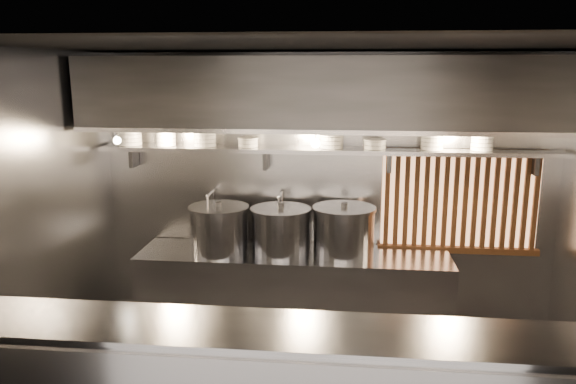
% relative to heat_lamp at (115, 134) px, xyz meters
% --- Properties ---
extents(ceiling, '(4.50, 4.50, 0.00)m').
position_rel_heat_lamp_xyz_m(ceiling, '(1.90, -0.85, 0.73)').
color(ceiling, black).
rests_on(ceiling, wall_back).
extents(wall_back, '(4.50, 0.00, 4.50)m').
position_rel_heat_lamp_xyz_m(wall_back, '(1.90, 0.65, -0.67)').
color(wall_back, gray).
rests_on(wall_back, floor).
extents(wall_left, '(0.00, 3.00, 3.00)m').
position_rel_heat_lamp_xyz_m(wall_left, '(-0.35, -0.85, -0.67)').
color(wall_left, gray).
rests_on(wall_left, floor).
extents(cooking_bench, '(3.00, 0.70, 0.90)m').
position_rel_heat_lamp_xyz_m(cooking_bench, '(1.60, 0.28, -1.62)').
color(cooking_bench, '#9E9EA3').
rests_on(cooking_bench, floor).
extents(bowl_shelf, '(4.40, 0.34, 0.04)m').
position_rel_heat_lamp_xyz_m(bowl_shelf, '(1.90, 0.47, -0.19)').
color(bowl_shelf, '#9E9EA3').
rests_on(bowl_shelf, wall_back).
extents(exhaust_hood, '(4.40, 0.81, 0.65)m').
position_rel_heat_lamp_xyz_m(exhaust_hood, '(1.90, 0.25, 0.36)').
color(exhaust_hood, '#2D2D30').
rests_on(exhaust_hood, ceiling).
extents(wood_screen, '(1.56, 0.09, 1.04)m').
position_rel_heat_lamp_xyz_m(wood_screen, '(3.20, 0.60, -0.69)').
color(wood_screen, '#E8A168').
rests_on(wood_screen, wall_back).
extents(faucet_left, '(0.04, 0.30, 0.50)m').
position_rel_heat_lamp_xyz_m(faucet_left, '(0.75, 0.52, -0.76)').
color(faucet_left, silver).
rests_on(faucet_left, wall_back).
extents(faucet_right, '(0.04, 0.30, 0.50)m').
position_rel_heat_lamp_xyz_m(faucet_right, '(1.45, 0.52, -0.76)').
color(faucet_right, silver).
rests_on(faucet_right, wall_back).
extents(heat_lamp, '(0.25, 0.35, 0.20)m').
position_rel_heat_lamp_xyz_m(heat_lamp, '(0.00, 0.00, 0.00)').
color(heat_lamp, '#9E9EA3').
rests_on(heat_lamp, exhaust_hood).
extents(pendant_bulb, '(0.09, 0.09, 0.19)m').
position_rel_heat_lamp_xyz_m(pendant_bulb, '(1.80, 0.35, -0.11)').
color(pendant_bulb, '#2D2D30').
rests_on(pendant_bulb, exhaust_hood).
extents(stock_pot_left, '(0.74, 0.74, 0.50)m').
position_rel_heat_lamp_xyz_m(stock_pot_left, '(0.88, 0.24, -0.94)').
color(stock_pot_left, '#9E9EA3').
rests_on(stock_pot_left, cooking_bench).
extents(stock_pot_mid, '(0.65, 0.65, 0.51)m').
position_rel_heat_lamp_xyz_m(stock_pot_mid, '(2.08, 0.31, -0.93)').
color(stock_pot_mid, '#9E9EA3').
rests_on(stock_pot_mid, cooking_bench).
extents(stock_pot_right, '(0.77, 0.77, 0.48)m').
position_rel_heat_lamp_xyz_m(stock_pot_right, '(1.48, 0.28, -0.94)').
color(stock_pot_right, '#9E9EA3').
rests_on(stock_pot_right, cooking_bench).
extents(bowl_stack_0, '(0.24, 0.24, 0.17)m').
position_rel_heat_lamp_xyz_m(bowl_stack_0, '(-0.05, 0.47, -0.08)').
color(bowl_stack_0, white).
rests_on(bowl_stack_0, bowl_shelf).
extents(bowl_stack_1, '(0.20, 0.20, 0.17)m').
position_rel_heat_lamp_xyz_m(bowl_stack_1, '(0.32, 0.47, -0.08)').
color(bowl_stack_1, white).
rests_on(bowl_stack_1, bowl_shelf).
extents(bowl_stack_2, '(0.24, 0.24, 0.17)m').
position_rel_heat_lamp_xyz_m(bowl_stack_2, '(0.71, 0.47, -0.08)').
color(bowl_stack_2, white).
rests_on(bowl_stack_2, bowl_shelf).
extents(bowl_stack_3, '(0.21, 0.21, 0.09)m').
position_rel_heat_lamp_xyz_m(bowl_stack_3, '(1.14, 0.47, -0.12)').
color(bowl_stack_3, white).
rests_on(bowl_stack_3, bowl_shelf).
extents(bowl_stack_4, '(0.23, 0.23, 0.13)m').
position_rel_heat_lamp_xyz_m(bowl_stack_4, '(1.94, 0.47, -0.10)').
color(bowl_stack_4, white).
rests_on(bowl_stack_4, bowl_shelf).
extents(bowl_stack_5, '(0.22, 0.22, 0.09)m').
position_rel_heat_lamp_xyz_m(bowl_stack_5, '(2.35, 0.47, -0.12)').
color(bowl_stack_5, white).
rests_on(bowl_stack_5, bowl_shelf).
extents(bowl_stack_6, '(0.22, 0.22, 0.17)m').
position_rel_heat_lamp_xyz_m(bowl_stack_6, '(2.88, 0.47, -0.08)').
color(bowl_stack_6, white).
rests_on(bowl_stack_6, bowl_shelf).
extents(bowl_stack_7, '(0.22, 0.22, 0.17)m').
position_rel_heat_lamp_xyz_m(bowl_stack_7, '(3.34, 0.47, -0.08)').
color(bowl_stack_7, white).
rests_on(bowl_stack_7, bowl_shelf).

